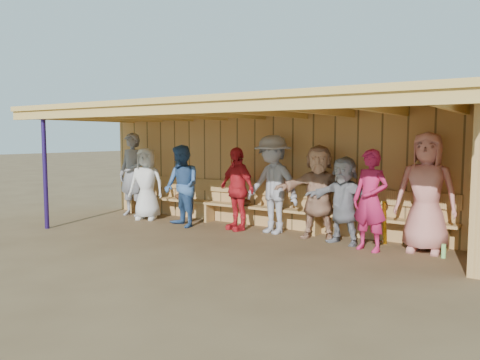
% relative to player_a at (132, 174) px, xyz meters
% --- Properties ---
extents(ground, '(90.00, 90.00, 0.00)m').
position_rel_player_a_xyz_m(ground, '(3.31, -0.71, -0.99)').
color(ground, brown).
rests_on(ground, ground).
extents(player_a, '(0.76, 0.54, 1.98)m').
position_rel_player_a_xyz_m(player_a, '(0.00, 0.00, 0.00)').
color(player_a, gray).
rests_on(player_a, ground).
extents(player_b, '(0.94, 0.79, 1.64)m').
position_rel_player_a_xyz_m(player_b, '(0.65, -0.19, -0.17)').
color(player_b, silver).
rests_on(player_b, ground).
extents(player_c, '(1.01, 0.91, 1.71)m').
position_rel_player_a_xyz_m(player_c, '(1.90, -0.43, -0.13)').
color(player_c, '#355A92').
rests_on(player_c, ground).
extents(player_d, '(1.06, 0.69, 1.67)m').
position_rel_player_a_xyz_m(player_d, '(3.03, -0.06, -0.15)').
color(player_d, red).
rests_on(player_d, ground).
extents(player_e, '(1.34, 0.92, 1.91)m').
position_rel_player_a_xyz_m(player_e, '(3.80, 0.05, -0.03)').
color(player_e, '#98979F').
rests_on(player_e, ground).
extents(player_f, '(1.69, 0.99, 1.74)m').
position_rel_player_a_xyz_m(player_f, '(4.74, 0.10, -0.12)').
color(player_f, tan).
rests_on(player_f, ground).
extents(player_g, '(0.69, 0.54, 1.68)m').
position_rel_player_a_xyz_m(player_g, '(5.84, -0.31, -0.15)').
color(player_g, '#BA1D51').
rests_on(player_g, ground).
extents(player_h, '(0.99, 0.67, 1.96)m').
position_rel_player_a_xyz_m(player_h, '(6.62, 0.10, -0.01)').
color(player_h, tan).
rests_on(player_h, ground).
extents(player_extra, '(1.49, 0.71, 1.54)m').
position_rel_player_a_xyz_m(player_extra, '(5.29, -0.06, -0.22)').
color(player_extra, gray).
rests_on(player_extra, ground).
extents(dugout_structure, '(8.80, 3.20, 2.50)m').
position_rel_player_a_xyz_m(dugout_structure, '(3.70, -0.03, 0.71)').
color(dugout_structure, tan).
rests_on(dugout_structure, ground).
extents(bench, '(7.60, 0.34, 0.93)m').
position_rel_player_a_xyz_m(bench, '(3.31, 0.40, -0.46)').
color(bench, tan).
rests_on(bench, ground).
extents(dugout_equipment, '(7.28, 0.62, 0.80)m').
position_rel_player_a_xyz_m(dugout_equipment, '(2.24, 0.27, -0.50)').
color(dugout_equipment, gold).
rests_on(dugout_equipment, ground).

